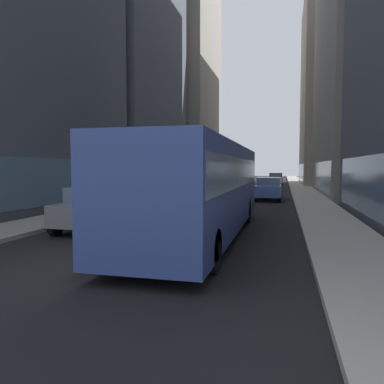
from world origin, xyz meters
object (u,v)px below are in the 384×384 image
car_grey_wagon (101,208)px  box_truck (201,175)px  car_silver_sedan (224,181)px  car_red_coupe (244,179)px  car_blue_hatchback (269,188)px  car_white_van (276,179)px  dalmatian_dog (88,247)px  pedestrian_with_handbag (77,195)px  transit_bus (202,184)px

car_grey_wagon → box_truck: 17.35m
car_silver_sedan → car_red_coupe: bearing=76.0°
car_blue_hatchback → car_white_van: 23.50m
car_grey_wagon → car_blue_hatchback: bearing=68.8°
car_silver_sedan → car_blue_hatchback: (5.60, -14.57, -0.00)m
box_truck → dalmatian_dog: (2.34, -22.35, -1.15)m
car_white_van → box_truck: 21.35m
dalmatian_dog → car_blue_hatchback: bearing=80.5°
box_truck → pedestrian_with_handbag: size_ratio=4.44×
car_white_van → dalmatian_dog: 43.05m
car_blue_hatchback → car_red_coupe: size_ratio=1.16×
car_grey_wagon → box_truck: box_truck is taller
car_grey_wagon → pedestrian_with_handbag: (-2.83, 3.00, 0.19)m
car_white_van → box_truck: box_truck is taller
car_silver_sedan → dalmatian_dog: 34.08m
car_blue_hatchback → transit_bus: bearing=-96.1°
car_blue_hatchback → car_grey_wagon: same height
car_silver_sedan → car_grey_wagon: 28.99m
car_blue_hatchback → car_red_coupe: same height
transit_bus → car_white_van: bearing=87.6°
transit_bus → car_silver_sedan: transit_bus is taller
box_truck → dalmatian_dog: size_ratio=7.79×
car_grey_wagon → pedestrian_with_handbag: 4.13m
car_silver_sedan → pedestrian_with_handbag: bearing=-96.2°
car_red_coupe → box_truck: (-1.60, -18.05, 0.85)m
transit_bus → car_silver_sedan: bearing=97.7°
transit_bus → pedestrian_with_handbag: size_ratio=6.82×
transit_bus → dalmatian_dog: bearing=-110.1°
car_blue_hatchback → car_red_coupe: bearing=100.8°
car_white_van → car_red_coupe: bearing=-147.7°
dalmatian_dog → car_white_van: bearing=85.7°
car_white_van → car_silver_sedan: bearing=-122.1°
car_red_coupe → car_grey_wagon: same height
car_white_van → car_blue_hatchback: bearing=-90.0°
car_grey_wagon → car_white_van: bearing=81.6°
car_blue_hatchback → car_grey_wagon: size_ratio=1.12×
car_white_van → transit_bus: bearing=-92.4°
car_blue_hatchback → box_truck: box_truck is taller
car_blue_hatchback → dalmatian_dog: bearing=-99.5°
transit_bus → car_blue_hatchback: (1.60, 14.89, -0.95)m
car_blue_hatchback → car_red_coupe: 21.35m
car_blue_hatchback → box_truck: 6.37m
transit_bus → pedestrian_with_handbag: transit_bus is taller
transit_bus → car_red_coupe: transit_bus is taller
car_blue_hatchback → box_truck: size_ratio=0.61×
dalmatian_dog → car_grey_wagon: bearing=115.0°
car_white_van → dalmatian_dog: bearing=-94.3°
pedestrian_with_handbag → car_red_coupe: bearing=82.2°
car_red_coupe → box_truck: box_truck is taller
car_blue_hatchback → box_truck: (-5.60, 2.92, 0.84)m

